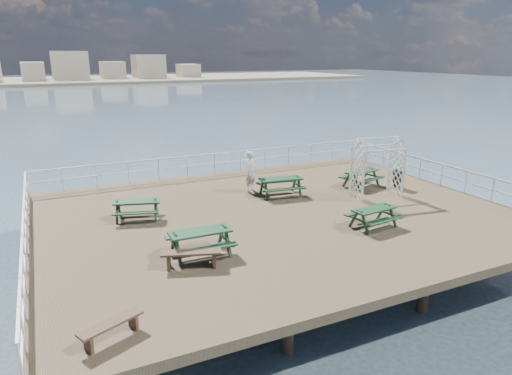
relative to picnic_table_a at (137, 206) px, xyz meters
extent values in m
cube|color=brown|center=(5.07, -1.69, -0.67)|extent=(18.00, 14.00, 0.30)
plane|color=#3F566A|center=(5.07, 38.31, -2.52)|extent=(300.00, 300.00, 0.00)
cube|color=tan|center=(20.07, 133.31, -2.12)|extent=(160.00, 40.00, 0.80)
cube|color=beige|center=(-2.93, 130.31, 0.78)|extent=(6.00, 8.00, 5.00)
cube|color=beige|center=(7.07, 130.31, 2.28)|extent=(10.00, 8.00, 8.00)
cube|color=beige|center=(19.07, 130.31, 0.78)|extent=(7.00, 8.00, 5.00)
cube|color=beige|center=(30.07, 130.31, 1.78)|extent=(9.00, 8.00, 7.00)
cube|color=beige|center=(43.07, 130.31, 0.28)|extent=(6.00, 8.00, 4.00)
cylinder|color=brown|center=(-2.43, 3.81, -1.87)|extent=(0.36, 0.36, 2.10)
cylinder|color=brown|center=(12.57, 3.81, -1.87)|extent=(0.36, 0.36, 2.10)
cube|color=silver|center=(5.07, 5.16, 0.53)|extent=(17.70, 0.07, 0.07)
cube|color=silver|center=(5.07, 5.16, 0.03)|extent=(17.70, 0.05, 0.05)
cylinder|color=silver|center=(-3.78, 5.16, 0.03)|extent=(0.05, 0.05, 1.10)
cube|color=silver|center=(-3.78, -1.69, 0.53)|extent=(0.07, 13.70, 0.07)
cube|color=silver|center=(-3.78, -1.69, 0.03)|extent=(0.05, 13.70, 0.05)
cylinder|color=silver|center=(-3.78, -8.54, 0.03)|extent=(0.05, 0.05, 1.10)
cube|color=silver|center=(13.92, -1.69, 0.53)|extent=(0.07, 13.70, 0.07)
cube|color=silver|center=(13.92, -1.69, 0.03)|extent=(0.05, 13.70, 0.05)
cube|color=#14371F|center=(0.00, 0.00, 0.17)|extent=(1.80, 1.12, 0.06)
cube|color=#14371F|center=(0.16, 0.54, -0.10)|extent=(1.67, 0.71, 0.05)
cube|color=#14371F|center=(-0.16, -0.54, -0.10)|extent=(1.67, 0.71, 0.05)
cube|color=#14371F|center=(-0.67, 0.20, -0.12)|extent=(0.47, 1.32, 0.06)
cube|color=#14371F|center=(0.67, -0.20, -0.12)|extent=(0.47, 1.32, 0.06)
cube|color=#14371F|center=(-0.59, 0.47, -0.17)|extent=(0.21, 0.48, 0.82)
cube|color=#14371F|center=(-0.75, -0.06, -0.17)|extent=(0.21, 0.48, 0.82)
cube|color=#14371F|center=(0.75, 0.06, -0.17)|extent=(0.21, 0.48, 0.82)
cube|color=#14371F|center=(0.59, -0.47, -0.17)|extent=(0.21, 0.48, 0.82)
cube|color=#14371F|center=(0.00, 0.00, -0.29)|extent=(1.45, 0.51, 0.06)
cube|color=#14371F|center=(6.35, 0.28, 0.24)|extent=(1.94, 0.96, 0.06)
cube|color=#14371F|center=(6.43, 0.89, -0.06)|extent=(1.88, 0.50, 0.05)
cube|color=#14371F|center=(6.27, -0.34, -0.06)|extent=(1.88, 0.50, 0.05)
cube|color=#14371F|center=(5.58, 0.38, -0.08)|extent=(0.28, 1.50, 0.06)
cube|color=#14371F|center=(7.12, 0.17, -0.08)|extent=(0.28, 1.50, 0.06)
cube|color=#14371F|center=(5.62, 0.68, -0.13)|extent=(0.15, 0.54, 0.90)
cube|color=#14371F|center=(5.54, 0.07, -0.13)|extent=(0.15, 0.54, 0.90)
cube|color=#14371F|center=(7.16, 0.48, -0.13)|extent=(0.15, 0.54, 0.90)
cube|color=#14371F|center=(7.08, -0.13, -0.13)|extent=(0.15, 0.54, 0.90)
cube|color=#14371F|center=(6.35, 0.28, -0.26)|extent=(1.65, 0.30, 0.06)
cube|color=#14371F|center=(10.52, -0.04, 0.19)|extent=(1.86, 1.11, 0.06)
cube|color=#14371F|center=(10.37, 0.52, -0.09)|extent=(1.75, 0.69, 0.05)
cube|color=#14371F|center=(10.67, -0.60, -0.09)|extent=(1.75, 0.69, 0.05)
cube|color=#14371F|center=(9.82, -0.23, -0.11)|extent=(0.44, 1.38, 0.06)
cube|color=#14371F|center=(11.23, 0.15, -0.11)|extent=(0.44, 1.38, 0.06)
cube|color=#14371F|center=(9.75, 0.05, -0.16)|extent=(0.20, 0.50, 0.85)
cube|color=#14371F|center=(9.90, -0.51, -0.16)|extent=(0.20, 0.50, 0.85)
cube|color=#14371F|center=(11.15, 0.43, -0.16)|extent=(0.20, 0.50, 0.85)
cube|color=#14371F|center=(11.30, -0.13, -0.16)|extent=(0.20, 0.50, 0.85)
cube|color=#14371F|center=(10.52, -0.04, -0.28)|extent=(1.52, 0.48, 0.06)
cube|color=#14371F|center=(1.12, -4.17, 0.26)|extent=(1.91, 0.77, 0.06)
cube|color=#14371F|center=(1.13, -3.53, -0.05)|extent=(1.90, 0.29, 0.05)
cube|color=#14371F|center=(1.11, -4.80, -0.05)|extent=(1.90, 0.29, 0.05)
cube|color=#14371F|center=(0.33, -4.16, -0.07)|extent=(0.11, 1.53, 0.06)
cube|color=#14371F|center=(1.91, -4.18, -0.07)|extent=(0.11, 1.53, 0.06)
cube|color=#14371F|center=(0.33, -3.84, -0.12)|extent=(0.09, 0.55, 0.92)
cube|color=#14371F|center=(0.33, -4.47, -0.12)|extent=(0.09, 0.55, 0.92)
cube|color=#14371F|center=(1.92, -3.86, -0.12)|extent=(0.09, 0.55, 0.92)
cube|color=#14371F|center=(1.91, -4.49, -0.12)|extent=(0.09, 0.55, 0.92)
cube|color=#14371F|center=(1.12, -4.17, -0.26)|extent=(1.69, 0.11, 0.06)
cube|color=#14371F|center=(7.55, -4.54, 0.16)|extent=(1.73, 0.83, 0.06)
cube|color=#14371F|center=(7.49, -3.99, -0.11)|extent=(1.69, 0.42, 0.05)
cube|color=#14371F|center=(7.62, -5.10, -0.11)|extent=(1.69, 0.42, 0.05)
cube|color=#14371F|center=(6.86, -4.62, -0.12)|extent=(0.22, 1.35, 0.06)
cube|color=#14371F|center=(8.25, -4.47, -0.12)|extent=(0.22, 1.35, 0.06)
cube|color=#14371F|center=(6.83, -4.34, -0.17)|extent=(0.13, 0.49, 0.81)
cube|color=#14371F|center=(6.89, -4.90, -0.17)|extent=(0.13, 0.49, 0.81)
cube|color=#14371F|center=(8.21, -4.19, -0.17)|extent=(0.13, 0.49, 0.81)
cube|color=#14371F|center=(8.28, -4.74, -0.17)|extent=(0.13, 0.49, 0.81)
cube|color=#14371F|center=(7.55, -4.54, -0.29)|extent=(1.49, 0.24, 0.06)
cube|color=brown|center=(0.60, -4.85, -0.05)|extent=(1.80, 0.96, 0.07)
cube|color=brown|center=(-0.02, -4.63, -0.30)|extent=(0.20, 0.38, 0.44)
cube|color=brown|center=(1.23, -5.06, -0.30)|extent=(0.20, 0.38, 0.44)
cube|color=brown|center=(-2.06, -7.49, -0.12)|extent=(1.50, 0.92, 0.06)
cube|color=brown|center=(-2.57, -7.72, -0.34)|extent=(0.19, 0.32, 0.37)
cube|color=brown|center=(-1.55, -7.27, -0.34)|extent=(0.19, 0.32, 0.37)
cube|color=silver|center=(9.03, -2.01, 0.54)|extent=(0.09, 0.09, 2.12)
cube|color=silver|center=(9.18, -0.97, 0.54)|extent=(0.09, 0.09, 2.12)
cube|color=silver|center=(10.95, -2.29, 0.54)|extent=(0.09, 0.09, 2.12)
cube|color=silver|center=(11.10, -1.24, 0.54)|extent=(0.09, 0.09, 2.12)
cube|color=silver|center=(9.99, -2.15, 1.63)|extent=(2.11, 0.37, 0.07)
cube|color=silver|center=(10.14, -1.10, 1.63)|extent=(2.11, 0.37, 0.07)
cube|color=silver|center=(10.07, -1.63, 2.08)|extent=(2.11, 0.36, 0.06)
cube|color=black|center=(11.87, -1.13, -0.09)|extent=(0.58, 0.36, 0.89)
cube|color=black|center=(11.82, -0.96, -0.09)|extent=(0.58, 0.36, 0.89)
imported|color=white|center=(5.40, 1.35, 0.42)|extent=(0.82, 0.76, 1.88)
camera|label=1|loc=(-2.94, -16.72, 5.53)|focal=32.00mm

